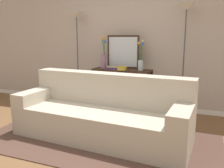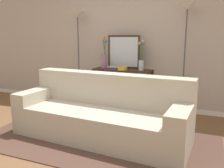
{
  "view_description": "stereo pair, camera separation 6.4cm",
  "coord_description": "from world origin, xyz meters",
  "px_view_note": "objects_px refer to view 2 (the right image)",
  "views": [
    {
      "loc": [
        1.54,
        -2.38,
        1.4
      ],
      "look_at": [
        0.18,
        1.12,
        0.65
      ],
      "focal_mm": 38.19,
      "sensor_mm": 36.0,
      "label": 1
    },
    {
      "loc": [
        1.6,
        -2.36,
        1.4
      ],
      "look_at": [
        0.18,
        1.12,
        0.65
      ],
      "focal_mm": 38.19,
      "sensor_mm": 36.0,
      "label": 2
    }
  ],
  "objects_px": {
    "couch": "(102,115)",
    "floor_lamp_right": "(186,29)",
    "wall_mirror": "(124,52)",
    "vase_short_flowers": "(141,60)",
    "book_row_under_console": "(111,107)",
    "fruit_bowl": "(122,68)",
    "console_table": "(122,83)",
    "floor_lamp_left": "(78,33)",
    "vase_tall_flowers": "(104,57)",
    "book_stack": "(113,68)"
  },
  "relations": [
    {
      "from": "book_stack",
      "to": "wall_mirror",
      "type": "bearing_deg",
      "value": 64.04
    },
    {
      "from": "fruit_bowl",
      "to": "floor_lamp_left",
      "type": "bearing_deg",
      "value": 168.56
    },
    {
      "from": "couch",
      "to": "wall_mirror",
      "type": "bearing_deg",
      "value": 96.93
    },
    {
      "from": "vase_short_flowers",
      "to": "fruit_bowl",
      "type": "bearing_deg",
      "value": -167.72
    },
    {
      "from": "couch",
      "to": "book_stack",
      "type": "xyz_separation_m",
      "value": [
        -0.28,
        1.12,
        0.52
      ]
    },
    {
      "from": "couch",
      "to": "vase_tall_flowers",
      "type": "distance_m",
      "value": 1.49
    },
    {
      "from": "couch",
      "to": "vase_short_flowers",
      "type": "xyz_separation_m",
      "value": [
        0.22,
        1.2,
        0.68
      ]
    },
    {
      "from": "floor_lamp_right",
      "to": "book_stack",
      "type": "xyz_separation_m",
      "value": [
        -1.23,
        -0.21,
        -0.69
      ]
    },
    {
      "from": "console_table",
      "to": "wall_mirror",
      "type": "relative_size",
      "value": 1.77
    },
    {
      "from": "console_table",
      "to": "vase_tall_flowers",
      "type": "xyz_separation_m",
      "value": [
        -0.36,
        -0.02,
        0.48
      ]
    },
    {
      "from": "wall_mirror",
      "to": "vase_tall_flowers",
      "type": "distance_m",
      "value": 0.38
    },
    {
      "from": "console_table",
      "to": "wall_mirror",
      "type": "bearing_deg",
      "value": 101.5
    },
    {
      "from": "couch",
      "to": "console_table",
      "type": "relative_size",
      "value": 2.24
    },
    {
      "from": "console_table",
      "to": "book_stack",
      "type": "height_order",
      "value": "book_stack"
    },
    {
      "from": "floor_lamp_left",
      "to": "floor_lamp_right",
      "type": "height_order",
      "value": "floor_lamp_right"
    },
    {
      "from": "couch",
      "to": "book_row_under_console",
      "type": "bearing_deg",
      "value": 107.13
    },
    {
      "from": "couch",
      "to": "floor_lamp_left",
      "type": "xyz_separation_m",
      "value": [
        -1.12,
        1.33,
        1.16
      ]
    },
    {
      "from": "couch",
      "to": "fruit_bowl",
      "type": "distance_m",
      "value": 1.25
    },
    {
      "from": "floor_lamp_right",
      "to": "book_row_under_console",
      "type": "xyz_separation_m",
      "value": [
        -1.32,
        -0.11,
        -1.47
      ]
    },
    {
      "from": "wall_mirror",
      "to": "book_stack",
      "type": "bearing_deg",
      "value": -115.96
    },
    {
      "from": "console_table",
      "to": "floor_lamp_left",
      "type": "xyz_separation_m",
      "value": [
        -0.98,
        0.11,
        0.93
      ]
    },
    {
      "from": "console_table",
      "to": "vase_short_flowers",
      "type": "xyz_separation_m",
      "value": [
        0.36,
        -0.03,
        0.45
      ]
    },
    {
      "from": "wall_mirror",
      "to": "vase_short_flowers",
      "type": "relative_size",
      "value": 1.16
    },
    {
      "from": "floor_lamp_right",
      "to": "console_table",
      "type": "bearing_deg",
      "value": -174.42
    },
    {
      "from": "floor_lamp_right",
      "to": "fruit_bowl",
      "type": "height_order",
      "value": "floor_lamp_right"
    },
    {
      "from": "floor_lamp_right",
      "to": "book_row_under_console",
      "type": "height_order",
      "value": "floor_lamp_right"
    },
    {
      "from": "floor_lamp_left",
      "to": "floor_lamp_right",
      "type": "distance_m",
      "value": 2.07
    },
    {
      "from": "couch",
      "to": "vase_tall_flowers",
      "type": "height_order",
      "value": "vase_tall_flowers"
    },
    {
      "from": "console_table",
      "to": "fruit_bowl",
      "type": "distance_m",
      "value": 0.31
    },
    {
      "from": "floor_lamp_right",
      "to": "wall_mirror",
      "type": "xyz_separation_m",
      "value": [
        -1.11,
        0.03,
        -0.4
      ]
    },
    {
      "from": "floor_lamp_left",
      "to": "fruit_bowl",
      "type": "xyz_separation_m",
      "value": [
        1.01,
        -0.21,
        -0.63
      ]
    },
    {
      "from": "console_table",
      "to": "wall_mirror",
      "type": "xyz_separation_m",
      "value": [
        -0.03,
        0.14,
        0.57
      ]
    },
    {
      "from": "couch",
      "to": "floor_lamp_right",
      "type": "relative_size",
      "value": 1.27
    },
    {
      "from": "fruit_bowl",
      "to": "book_row_under_console",
      "type": "bearing_deg",
      "value": 159.73
    },
    {
      "from": "floor_lamp_right",
      "to": "vase_tall_flowers",
      "type": "xyz_separation_m",
      "value": [
        -1.44,
        -0.12,
        -0.5
      ]
    },
    {
      "from": "floor_lamp_left",
      "to": "wall_mirror",
      "type": "distance_m",
      "value": 1.02
    },
    {
      "from": "wall_mirror",
      "to": "floor_lamp_right",
      "type": "bearing_deg",
      "value": -1.65
    },
    {
      "from": "couch",
      "to": "wall_mirror",
      "type": "height_order",
      "value": "wall_mirror"
    },
    {
      "from": "vase_tall_flowers",
      "to": "vase_short_flowers",
      "type": "relative_size",
      "value": 1.15
    },
    {
      "from": "couch",
      "to": "book_stack",
      "type": "distance_m",
      "value": 1.27
    },
    {
      "from": "book_row_under_console",
      "to": "console_table",
      "type": "bearing_deg",
      "value": 0.0
    },
    {
      "from": "wall_mirror",
      "to": "fruit_bowl",
      "type": "distance_m",
      "value": 0.37
    },
    {
      "from": "console_table",
      "to": "floor_lamp_right",
      "type": "xyz_separation_m",
      "value": [
        1.08,
        0.11,
        0.98
      ]
    },
    {
      "from": "wall_mirror",
      "to": "couch",
      "type": "bearing_deg",
      "value": -83.07
    },
    {
      "from": "floor_lamp_right",
      "to": "vase_tall_flowers",
      "type": "relative_size",
      "value": 3.15
    },
    {
      "from": "vase_short_flowers",
      "to": "book_stack",
      "type": "bearing_deg",
      "value": -171.61
    },
    {
      "from": "console_table",
      "to": "fruit_bowl",
      "type": "xyz_separation_m",
      "value": [
        0.03,
        -0.1,
        0.29
      ]
    },
    {
      "from": "console_table",
      "to": "floor_lamp_right",
      "type": "relative_size",
      "value": 0.57
    },
    {
      "from": "couch",
      "to": "vase_short_flowers",
      "type": "distance_m",
      "value": 1.4
    },
    {
      "from": "floor_lamp_left",
      "to": "vase_tall_flowers",
      "type": "relative_size",
      "value": 3.05
    }
  ]
}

